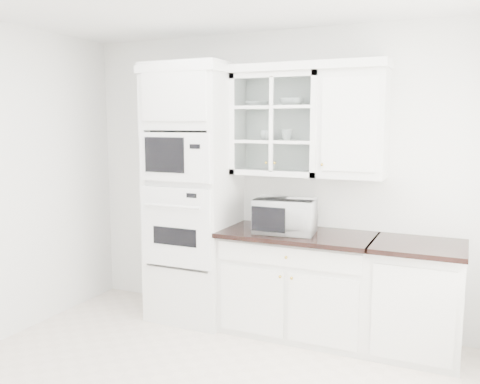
% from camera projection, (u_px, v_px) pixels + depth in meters
% --- Properties ---
extents(room_shell, '(4.00, 3.50, 2.70)m').
position_uv_depth(room_shell, '(216.00, 135.00, 3.51)').
color(room_shell, white).
rests_on(room_shell, ground).
extents(oven_column, '(0.76, 0.68, 2.40)m').
position_uv_depth(oven_column, '(193.00, 194.00, 4.78)').
color(oven_column, white).
rests_on(oven_column, ground).
extents(base_cabinet_run, '(1.32, 0.67, 0.92)m').
position_uv_depth(base_cabinet_run, '(298.00, 282.00, 4.49)').
color(base_cabinet_run, white).
rests_on(base_cabinet_run, ground).
extents(extra_base_cabinet, '(0.72, 0.67, 0.92)m').
position_uv_depth(extra_base_cabinet, '(416.00, 298.00, 4.08)').
color(extra_base_cabinet, white).
rests_on(extra_base_cabinet, ground).
extents(upper_cabinet_glass, '(0.80, 0.33, 0.90)m').
position_uv_depth(upper_cabinet_glass, '(278.00, 124.00, 4.53)').
color(upper_cabinet_glass, white).
rests_on(upper_cabinet_glass, room_shell).
extents(upper_cabinet_solid, '(0.55, 0.33, 0.90)m').
position_uv_depth(upper_cabinet_solid, '(354.00, 125.00, 4.25)').
color(upper_cabinet_solid, white).
rests_on(upper_cabinet_solid, room_shell).
extents(crown_molding, '(2.14, 0.38, 0.07)m').
position_uv_depth(crown_molding, '(266.00, 69.00, 4.48)').
color(crown_molding, white).
rests_on(crown_molding, room_shell).
extents(countertop_microwave, '(0.56, 0.48, 0.30)m').
position_uv_depth(countertop_microwave, '(285.00, 215.00, 4.40)').
color(countertop_microwave, white).
rests_on(countertop_microwave, base_cabinet_run).
extents(bowl_a, '(0.23, 0.23, 0.05)m').
position_uv_depth(bowl_a, '(257.00, 104.00, 4.57)').
color(bowl_a, white).
rests_on(bowl_a, upper_cabinet_glass).
extents(bowl_b, '(0.28, 0.28, 0.07)m').
position_uv_depth(bowl_b, '(292.00, 102.00, 4.44)').
color(bowl_b, white).
rests_on(bowl_b, upper_cabinet_glass).
extents(cup_a, '(0.12, 0.12, 0.09)m').
position_uv_depth(cup_a, '(267.00, 135.00, 4.59)').
color(cup_a, white).
rests_on(cup_a, upper_cabinet_glass).
extents(cup_b, '(0.13, 0.13, 0.10)m').
position_uv_depth(cup_b, '(287.00, 135.00, 4.50)').
color(cup_b, white).
rests_on(cup_b, upper_cabinet_glass).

